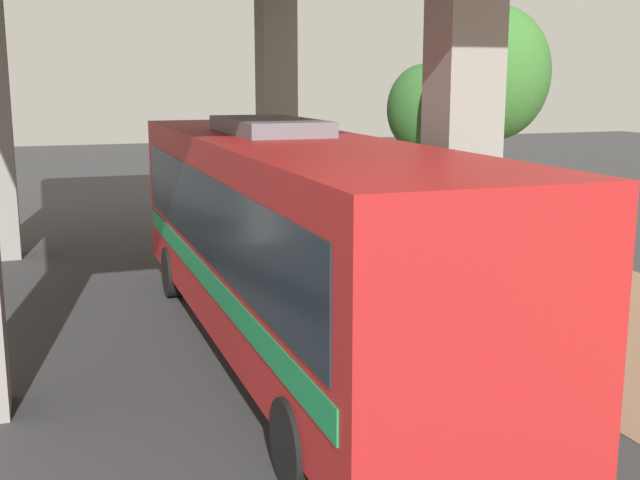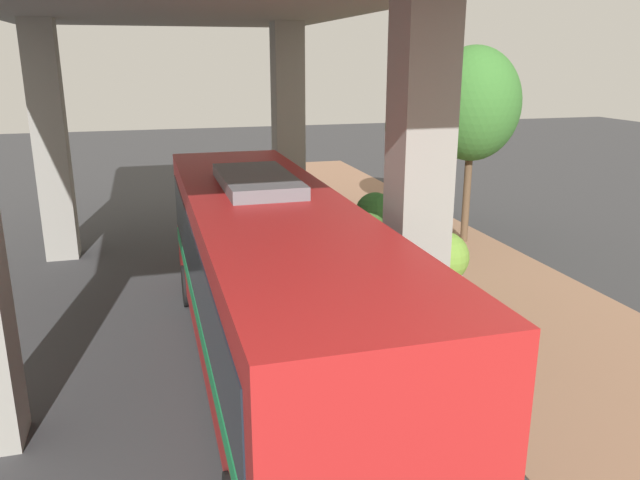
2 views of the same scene
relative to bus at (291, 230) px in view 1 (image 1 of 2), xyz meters
name	(u,v)px [view 1 (image 1 of 2)]	position (x,y,z in m)	size (l,w,h in m)	color
ground_plane	(364,279)	(-2.88, -3.93, -1.97)	(80.00, 80.00, 0.00)	#38383A
sidewalk_strip	(485,268)	(-5.88, -3.93, -1.96)	(6.00, 40.00, 0.02)	#936B51
bus	(291,230)	(0.00, 0.00, 0.00)	(2.82, 12.02, 3.62)	#B21E1E
fire_hydrant	(417,235)	(-4.99, -5.69, -1.44)	(0.49, 0.24, 1.04)	gold
planter_front	(382,211)	(-4.78, -7.32, -1.10)	(1.26, 1.26, 1.74)	gray
planter_middle	(474,244)	(-4.84, -2.71, -1.09)	(1.28, 1.28, 1.70)	gray
planter_back	(379,231)	(-3.57, -4.76, -1.08)	(1.37, 1.37, 1.77)	gray
street_tree_near	(424,110)	(-7.43, -10.33, 1.40)	(2.24, 2.24, 4.72)	brown
street_tree_far	(494,74)	(-7.78, -7.01, 2.43)	(2.91, 2.91, 6.16)	brown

